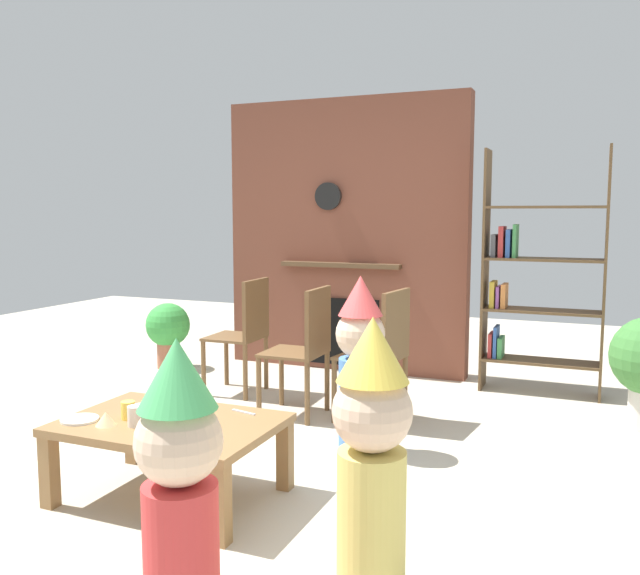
% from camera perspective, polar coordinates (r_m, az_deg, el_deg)
% --- Properties ---
extents(ground_plane, '(12.00, 12.00, 0.00)m').
position_cam_1_polar(ground_plane, '(3.66, -4.78, -16.27)').
color(ground_plane, '#BCB29E').
extents(brick_fireplace_feature, '(2.20, 0.28, 2.40)m').
position_cam_1_polar(brick_fireplace_feature, '(5.97, 2.18, 4.34)').
color(brick_fireplace_feature, brown).
rests_on(brick_fireplace_feature, ground_plane).
extents(bookshelf, '(0.90, 0.28, 1.90)m').
position_cam_1_polar(bookshelf, '(5.43, 17.70, 0.61)').
color(bookshelf, brown).
rests_on(bookshelf, ground_plane).
extents(coffee_table, '(1.04, 0.72, 0.39)m').
position_cam_1_polar(coffee_table, '(3.44, -12.69, -11.93)').
color(coffee_table, olive).
rests_on(coffee_table, ground_plane).
extents(paper_cup_near_left, '(0.07, 0.07, 0.09)m').
position_cam_1_polar(paper_cup_near_left, '(3.48, -16.07, -10.04)').
color(paper_cup_near_left, '#F2CC4C').
rests_on(paper_cup_near_left, coffee_table).
extents(paper_cup_near_right, '(0.07, 0.07, 0.10)m').
position_cam_1_polar(paper_cup_near_right, '(3.36, -15.51, -10.54)').
color(paper_cup_near_right, silver).
rests_on(paper_cup_near_right, coffee_table).
extents(paper_cup_center, '(0.07, 0.07, 0.11)m').
position_cam_1_polar(paper_cup_center, '(3.59, -10.89, -9.23)').
color(paper_cup_center, silver).
rests_on(paper_cup_center, coffee_table).
extents(paper_plate_front, '(0.22, 0.22, 0.01)m').
position_cam_1_polar(paper_plate_front, '(3.62, -14.46, -9.97)').
color(paper_plate_front, white).
rests_on(paper_plate_front, coffee_table).
extents(paper_plate_rear, '(0.18, 0.18, 0.01)m').
position_cam_1_polar(paper_plate_rear, '(3.54, -19.84, -10.56)').
color(paper_plate_rear, white).
rests_on(paper_plate_rear, coffee_table).
extents(birthday_cake_slice, '(0.10, 0.10, 0.07)m').
position_cam_1_polar(birthday_cake_slice, '(3.42, -17.82, -10.62)').
color(birthday_cake_slice, '#EAC68C').
rests_on(birthday_cake_slice, coffee_table).
extents(table_fork, '(0.15, 0.05, 0.01)m').
position_cam_1_polar(table_fork, '(3.48, -6.54, -10.52)').
color(table_fork, silver).
rests_on(table_fork, coffee_table).
extents(child_with_cone_hat, '(0.28, 0.28, 1.02)m').
position_cam_1_polar(child_with_cone_hat, '(2.26, -11.89, -16.31)').
color(child_with_cone_hat, '#D13838').
rests_on(child_with_cone_hat, ground_plane).
extents(child_in_pink, '(0.29, 0.29, 1.05)m').
position_cam_1_polar(child_in_pink, '(2.47, 4.45, -13.92)').
color(child_in_pink, '#E0CC66').
rests_on(child_in_pink, ground_plane).
extents(child_by_the_chairs, '(0.29, 0.29, 1.05)m').
position_cam_1_polar(child_by_the_chairs, '(3.93, 3.44, -6.16)').
color(child_by_the_chairs, '#4C7FC6').
rests_on(child_by_the_chairs, ground_plane).
extents(dining_chair_left, '(0.41, 0.41, 0.90)m').
position_cam_1_polar(dining_chair_left, '(5.21, -6.39, -3.54)').
color(dining_chair_left, brown).
rests_on(dining_chair_left, ground_plane).
extents(dining_chair_middle, '(0.40, 0.40, 0.90)m').
position_cam_1_polar(dining_chair_middle, '(4.61, -1.23, -4.83)').
color(dining_chair_middle, brown).
rests_on(dining_chair_middle, ground_plane).
extents(dining_chair_right, '(0.45, 0.45, 0.90)m').
position_cam_1_polar(dining_chair_right, '(4.50, 5.39, -5.13)').
color(dining_chair_right, brown).
rests_on(dining_chair_right, ground_plane).
extents(potted_plant_short, '(0.40, 0.40, 0.60)m').
position_cam_1_polar(potted_plant_short, '(6.21, -12.86, -3.47)').
color(potted_plant_short, '#9E5B42').
rests_on(potted_plant_short, ground_plane).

